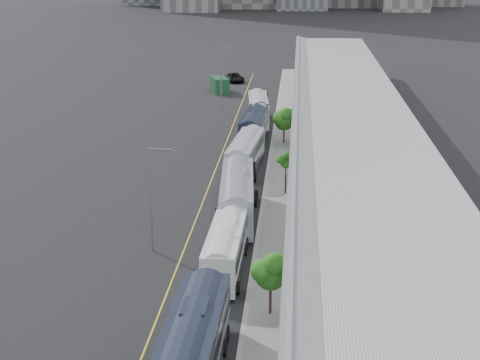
# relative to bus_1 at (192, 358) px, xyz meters

# --- Properties ---
(sidewalk) EXTENTS (10.00, 170.00, 0.12)m
(sidewalk) POSITION_rel_bus_1_xyz_m (7.15, 36.03, -1.67)
(sidewalk) COLOR gray
(sidewalk) RESTS_ON ground
(lane_line) EXTENTS (0.12, 160.00, 0.02)m
(lane_line) POSITION_rel_bus_1_xyz_m (-3.35, 36.03, -1.72)
(lane_line) COLOR gold
(lane_line) RESTS_ON ground
(depot) EXTENTS (12.45, 160.40, 7.20)m
(depot) POSITION_rel_bus_1_xyz_m (11.14, 36.03, 1.79)
(depot) COLOR gray
(depot) RESTS_ON ground
(bus_1) EXTENTS (3.09, 14.01, 4.08)m
(bus_1) POSITION_rel_bus_1_xyz_m (0.00, 0.00, 0.00)
(bus_1) COLOR black
(bus_1) RESTS_ON ground
(bus_2) EXTENTS (2.70, 12.02, 3.51)m
(bus_2) POSITION_rel_bus_1_xyz_m (0.36, 16.63, -0.25)
(bus_2) COLOR silver
(bus_2) RESTS_ON ground
(bus_3) EXTENTS (3.69, 14.16, 4.10)m
(bus_3) POSITION_rel_bus_1_xyz_m (0.27, 28.41, 0.01)
(bus_3) COLOR gray
(bus_3) RESTS_ON ground
(bus_4) EXTENTS (3.53, 12.80, 3.69)m
(bus_4) POSITION_rel_bus_1_xyz_m (-0.10, 44.87, -0.17)
(bus_4) COLOR #B0B2BB
(bus_4) RESTS_ON ground
(bus_5) EXTENTS (3.24, 12.99, 3.76)m
(bus_5) POSITION_rel_bus_1_xyz_m (0.09, 58.88, -0.14)
(bus_5) COLOR #151F30
(bus_5) RESTS_ON ground
(bus_6) EXTENTS (3.57, 13.02, 3.76)m
(bus_6) POSITION_rel_bus_1_xyz_m (-0.02, 69.46, -0.14)
(bus_6) COLOR silver
(bus_6) RESTS_ON ground
(tree_1) EXTENTS (2.08, 2.08, 4.18)m
(tree_1) POSITION_rel_bus_1_xyz_m (3.91, 9.24, 1.40)
(tree_1) COLOR black
(tree_1) RESTS_ON ground
(tree_2) EXTENTS (1.13, 1.13, 3.96)m
(tree_2) POSITION_rel_bus_1_xyz_m (4.38, 36.14, 1.55)
(tree_2) COLOR black
(tree_2) RESTS_ON ground
(tree_3) EXTENTS (2.38, 2.38, 4.39)m
(tree_3) POSITION_rel_bus_1_xyz_m (3.76, 57.62, 1.46)
(tree_3) COLOR black
(tree_3) RESTS_ON ground
(street_lamp_near) EXTENTS (2.04, 0.22, 8.37)m
(street_lamp_near) POSITION_rel_bus_1_xyz_m (-5.62, 20.13, 3.14)
(street_lamp_near) COLOR #59595E
(street_lamp_near) RESTS_ON ground
(street_lamp_far) EXTENTS (2.04, 0.22, 9.18)m
(street_lamp_far) POSITION_rel_bus_1_xyz_m (-5.85, 78.99, 3.56)
(street_lamp_far) COLOR #59595E
(street_lamp_far) RESTS_ON ground
(shipping_container) EXTENTS (3.75, 5.77, 2.53)m
(shipping_container) POSITION_rel_bus_1_xyz_m (-7.72, 93.76, -0.46)
(shipping_container) COLOR #123B20
(shipping_container) RESTS_ON ground
(suv) EXTENTS (4.15, 6.17, 1.57)m
(suv) POSITION_rel_bus_1_xyz_m (-6.10, 105.10, -0.94)
(suv) COLOR black
(suv) RESTS_ON ground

